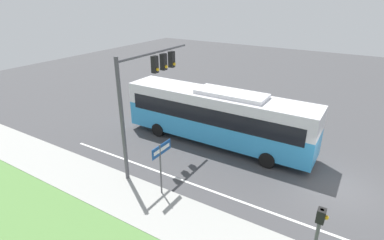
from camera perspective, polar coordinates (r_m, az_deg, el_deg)
ground_plane at (r=17.22m, az=25.74°, el=-11.46°), size 80.00×80.00×0.00m
lane_divider_near at (r=14.29m, az=23.71°, el=-18.85°), size 0.14×30.00×0.01m
bus at (r=19.01m, az=4.72°, el=1.10°), size 2.60×12.40×3.66m
signal_gantry at (r=15.77m, az=-8.74°, el=6.75°), size 5.68×0.41×6.50m
pedestrian_signal at (r=10.60m, az=22.65°, el=-19.86°), size 0.28×0.34×3.22m
street_sign at (r=14.12m, az=-5.89°, el=-7.32°), size 1.38×0.08×2.76m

